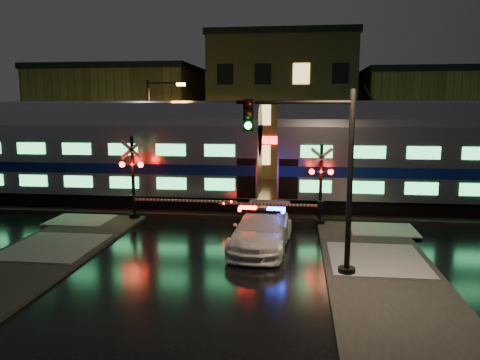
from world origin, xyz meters
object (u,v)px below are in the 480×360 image
object	(u,v)px
crossing_signal_left	(139,186)
traffic_light	(320,179)
police_car	(262,230)
streetlight	(153,130)
crossing_signal_right	(313,193)

from	to	relation	value
crossing_signal_left	traffic_light	bearing A→B (deg)	-38.46
police_car	crossing_signal_left	size ratio (longest dim) A/B	0.91
streetlight	crossing_signal_right	bearing A→B (deg)	-33.40
crossing_signal_right	traffic_light	bearing A→B (deg)	-90.23
crossing_signal_right	crossing_signal_left	size ratio (longest dim) A/B	0.93
crossing_signal_right	traffic_light	distance (m)	7.22
police_car	crossing_signal_right	bearing A→B (deg)	65.41
police_car	traffic_light	xyz separation A→B (m)	(2.19, -2.95, 2.62)
police_car	streetlight	xyz separation A→B (m)	(-7.93, 10.75, 3.54)
crossing_signal_left	streetlight	size ratio (longest dim) A/B	0.81
police_car	crossing_signal_right	size ratio (longest dim) A/B	0.98
crossing_signal_left	police_car	bearing A→B (deg)	-31.47
police_car	crossing_signal_left	distance (m)	7.84
traffic_light	crossing_signal_right	bearing A→B (deg)	101.01
crossing_signal_left	traffic_light	xyz separation A→B (m)	(8.82, -7.01, 1.62)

